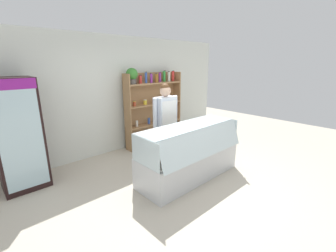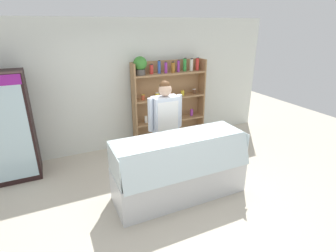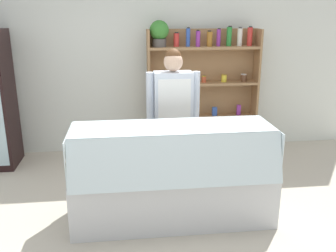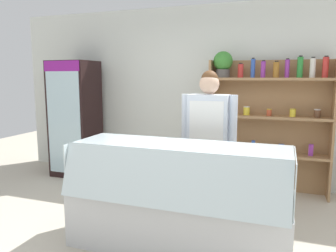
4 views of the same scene
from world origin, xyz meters
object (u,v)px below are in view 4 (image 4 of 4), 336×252
(drinks_fridge, at_px, (75,119))
(deli_display_case, at_px, (177,216))
(shelving_unit, at_px, (263,112))
(shop_clerk, at_px, (208,132))

(drinks_fridge, height_order, deli_display_case, drinks_fridge)
(drinks_fridge, relative_size, shelving_unit, 0.95)
(drinks_fridge, xyz_separation_m, shelving_unit, (2.97, 0.21, 0.20))
(shop_clerk, bearing_deg, drinks_fridge, 159.21)
(shop_clerk, bearing_deg, shelving_unit, 65.63)
(drinks_fridge, distance_m, shelving_unit, 2.98)
(shelving_unit, xyz_separation_m, shop_clerk, (-0.52, -1.14, -0.13))
(drinks_fridge, bearing_deg, deli_display_case, -36.13)
(deli_display_case, bearing_deg, shop_clerk, 81.70)
(drinks_fridge, xyz_separation_m, shop_clerk, (2.45, -0.93, 0.07))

